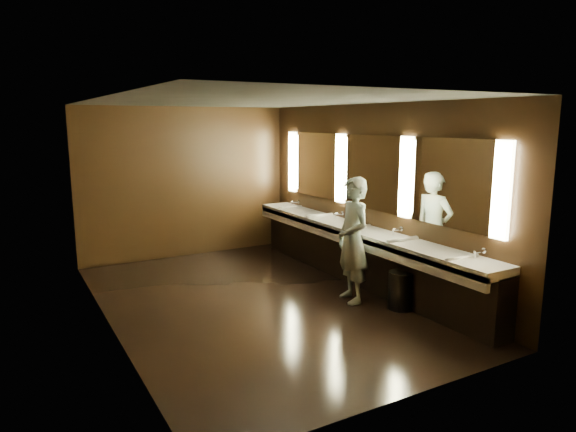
# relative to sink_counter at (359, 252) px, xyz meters

# --- Properties ---
(floor) EXTENTS (6.00, 6.00, 0.00)m
(floor) POSITION_rel_sink_counter_xyz_m (-1.79, 0.00, -0.50)
(floor) COLOR black
(floor) RESTS_ON ground
(ceiling) EXTENTS (4.00, 6.00, 0.02)m
(ceiling) POSITION_rel_sink_counter_xyz_m (-1.79, 0.00, 2.30)
(ceiling) COLOR #2D2D2B
(ceiling) RESTS_ON wall_back
(wall_back) EXTENTS (4.00, 0.02, 2.80)m
(wall_back) POSITION_rel_sink_counter_xyz_m (-1.79, 3.00, 0.90)
(wall_back) COLOR black
(wall_back) RESTS_ON floor
(wall_front) EXTENTS (4.00, 0.02, 2.80)m
(wall_front) POSITION_rel_sink_counter_xyz_m (-1.79, -3.00, 0.90)
(wall_front) COLOR black
(wall_front) RESTS_ON floor
(wall_left) EXTENTS (0.02, 6.00, 2.80)m
(wall_left) POSITION_rel_sink_counter_xyz_m (-3.79, 0.00, 0.90)
(wall_left) COLOR black
(wall_left) RESTS_ON floor
(wall_right) EXTENTS (0.02, 6.00, 2.80)m
(wall_right) POSITION_rel_sink_counter_xyz_m (0.21, 0.00, 0.90)
(wall_right) COLOR black
(wall_right) RESTS_ON floor
(sink_counter) EXTENTS (0.55, 5.40, 1.01)m
(sink_counter) POSITION_rel_sink_counter_xyz_m (0.00, 0.00, 0.00)
(sink_counter) COLOR black
(sink_counter) RESTS_ON floor
(mirror_band) EXTENTS (0.06, 5.03, 1.15)m
(mirror_band) POSITION_rel_sink_counter_xyz_m (0.19, -0.00, 1.25)
(mirror_band) COLOR #FEF8BE
(mirror_band) RESTS_ON wall_right
(person) EXTENTS (0.53, 0.71, 1.78)m
(person) POSITION_rel_sink_counter_xyz_m (-0.60, -0.62, 0.39)
(person) COLOR #8CCAD1
(person) RESTS_ON floor
(trash_bin) EXTENTS (0.41, 0.41, 0.52)m
(trash_bin) POSITION_rel_sink_counter_xyz_m (-0.22, -1.21, -0.23)
(trash_bin) COLOR black
(trash_bin) RESTS_ON floor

